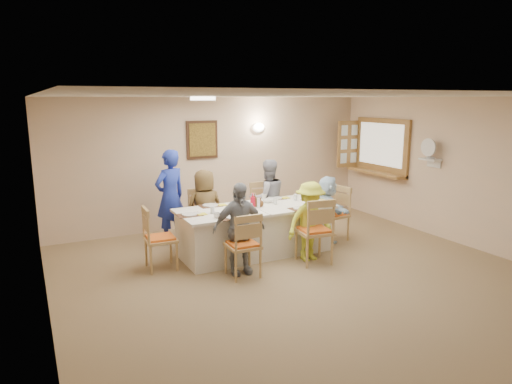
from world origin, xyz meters
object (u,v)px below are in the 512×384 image
dining_table (255,230)px  diner_back_left (205,209)px  desk_fan (430,151)px  diner_front_right (310,221)px  condiment_ketchup (253,200)px  serving_hatch (382,147)px  chair_front_right (314,230)px  diner_back_right (268,199)px  diner_front_left (239,228)px  caregiver (170,197)px  chair_back_left (203,217)px  chair_left_end (161,238)px  chair_front_left (243,244)px  chair_right_end (333,213)px  diner_right_end (327,209)px  chair_back_right (265,209)px

dining_table → diner_back_left: (-0.60, 0.68, 0.28)m
desk_fan → diner_front_right: size_ratio=0.24×
condiment_ketchup → serving_hatch: bearing=13.6°
desk_fan → chair_front_right: bearing=-174.0°
diner_back_right → diner_front_left: (-1.20, -1.36, -0.04)m
serving_hatch → chair_front_right: bearing=-149.3°
diner_front_left → serving_hatch: bearing=25.1°
caregiver → serving_hatch: bearing=155.1°
chair_back_left → diner_back_right: bearing=2.3°
diner_back_right → condiment_ketchup: size_ratio=6.08×
serving_hatch → chair_left_end: size_ratio=1.58×
chair_back_left → condiment_ketchup: size_ratio=4.10×
desk_fan → diner_back_left: size_ratio=0.23×
diner_front_right → serving_hatch: bearing=26.3°
serving_hatch → chair_front_left: (-3.94, -1.63, -1.03)m
chair_left_end → diner_front_right: bearing=-104.5°
chair_back_left → diner_back_left: size_ratio=0.72×
caregiver → condiment_ketchup: bearing=111.0°
dining_table → chair_right_end: size_ratio=2.59×
dining_table → diner_front_right: diner_front_right is taller
desk_fan → condiment_ketchup: desk_fan is taller
caregiver → chair_front_right: bearing=109.5°
serving_hatch → caregiver: size_ratio=0.92×
caregiver → chair_front_left: bearing=82.3°
diner_back_left → caregiver: (-0.45, 0.47, 0.15)m
diner_front_left → dining_table: bearing=52.7°
dining_table → diner_right_end: size_ratio=2.14×
serving_hatch → dining_table: bearing=-166.1°
diner_back_right → chair_right_end: bearing=150.5°
diner_front_left → caregiver: size_ratio=0.81×
serving_hatch → diner_right_end: size_ratio=1.29×
chair_back_right → condiment_ketchup: condiment_ketchup is taller
dining_table → diner_front_left: bearing=-131.4°
serving_hatch → chair_back_left: (-3.94, -0.03, -1.02)m
chair_back_left → chair_front_left: 1.60m
chair_left_end → condiment_ketchup: (1.51, 0.01, 0.40)m
chair_back_right → diner_front_right: (0.00, -1.48, 0.13)m
diner_right_end → chair_front_right: bearing=145.5°
chair_left_end → diner_front_right: diner_front_right is taller
diner_front_right → condiment_ketchup: diner_front_right is taller
dining_table → chair_left_end: size_ratio=2.62×
chair_front_right → condiment_ketchup: bearing=-43.7°
desk_fan → diner_back_right: (-2.63, 1.20, -0.84)m
serving_hatch → diner_front_right: bearing=-151.2°
diner_front_right → caregiver: bearing=129.5°
chair_back_right → chair_front_right: bearing=-82.7°
chair_back_right → caregiver: (-1.65, 0.35, 0.33)m
chair_left_end → chair_right_end: bearing=-87.0°
diner_front_right → diner_back_left: bearing=128.9°
diner_front_left → diner_front_right: diner_front_left is taller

